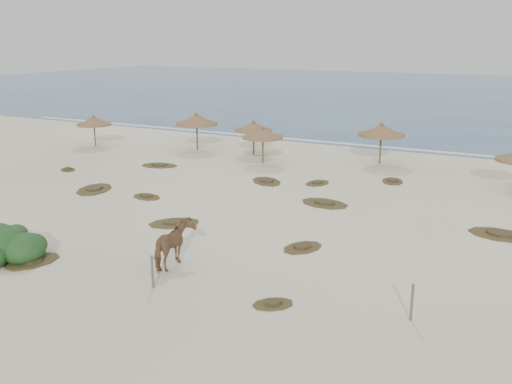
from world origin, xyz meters
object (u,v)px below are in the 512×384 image
palapa_1 (197,120)px  horse (174,245)px  bush (2,246)px  palapa_0 (94,121)px

palapa_1 → horse: palapa_1 is taller
bush → palapa_0: bearing=124.6°
palapa_1 → bush: (5.65, -22.33, -1.77)m
palapa_1 → horse: bearing=-58.7°
palapa_0 → palapa_1: palapa_1 is taller
palapa_0 → bush: (13.70, -19.86, -1.45)m
palapa_0 → palapa_1: (8.05, 2.47, 0.32)m
palapa_1 → bush: 23.10m
palapa_0 → bush: bearing=-55.4°
palapa_1 → horse: size_ratio=2.00×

